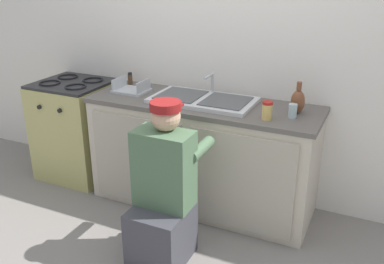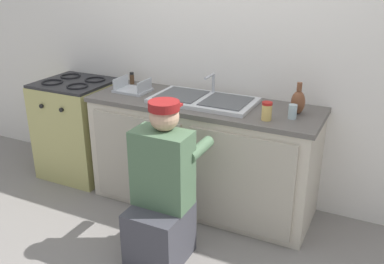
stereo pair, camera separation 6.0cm
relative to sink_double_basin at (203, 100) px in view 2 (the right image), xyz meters
name	(u,v)px [view 2 (the right image)]	position (x,y,z in m)	size (l,w,h in m)	color
ground_plane	(186,219)	(0.00, -0.30, -0.91)	(12.00, 12.00, 0.00)	gray
back_wall	(222,48)	(0.00, 0.35, 0.34)	(6.00, 0.10, 2.50)	silver
counter_cabinet	(202,157)	(0.00, -0.01, -0.48)	(1.79, 0.62, 0.85)	beige
countertop	(203,104)	(0.00, 0.00, -0.04)	(1.83, 0.62, 0.04)	#5B5651
sink_double_basin	(203,100)	(0.00, 0.00, 0.00)	(0.80, 0.44, 0.19)	silver
stove_range	(79,128)	(-1.28, 0.00, -0.46)	(0.63, 0.62, 0.92)	tan
plumber_person	(162,197)	(0.05, -0.76, -0.45)	(0.42, 0.61, 1.10)	#3F3F47
water_glass	(293,112)	(0.71, -0.07, 0.03)	(0.06, 0.06, 0.10)	#ADC6CC
vase_decorative	(298,102)	(0.72, 0.05, 0.07)	(0.10, 0.10, 0.23)	brown
condiment_jar	(267,111)	(0.56, -0.17, 0.05)	(0.07, 0.07, 0.13)	#DBB760
spice_bottle_pepper	(132,78)	(-0.79, 0.20, 0.03)	(0.04, 0.04, 0.10)	#513823
dish_rack_tray	(133,89)	(-0.65, 0.00, 0.01)	(0.28, 0.22, 0.11)	#B2B7BC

